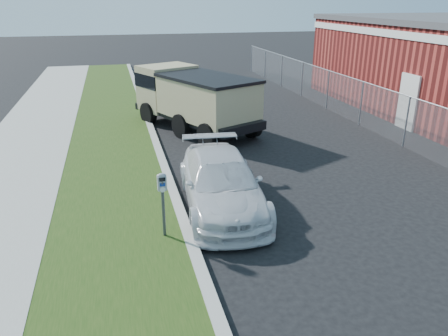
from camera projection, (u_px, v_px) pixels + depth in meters
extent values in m
plane|color=black|center=(289.00, 215.00, 10.70)|extent=(120.00, 120.00, 0.00)
cube|color=gray|center=(172.00, 191.00, 11.88)|extent=(0.25, 50.00, 0.15)
cube|color=#1C390F|center=(112.00, 197.00, 11.52)|extent=(3.00, 50.00, 0.13)
plane|color=slate|center=(361.00, 104.00, 18.07)|extent=(0.00, 30.00, 30.00)
cylinder|color=gray|center=(364.00, 82.00, 17.75)|extent=(0.04, 30.00, 0.04)
cylinder|color=gray|center=(406.00, 122.00, 15.36)|extent=(0.06, 0.06, 1.80)
cylinder|color=gray|center=(361.00, 104.00, 18.07)|extent=(0.06, 0.06, 1.80)
cylinder|color=gray|center=(328.00, 90.00, 20.78)|extent=(0.06, 0.06, 1.80)
cylinder|color=gray|center=(302.00, 79.00, 23.49)|extent=(0.06, 0.06, 1.80)
cylinder|color=gray|center=(282.00, 71.00, 26.20)|extent=(0.06, 0.06, 1.80)
cylinder|color=gray|center=(265.00, 64.00, 28.91)|extent=(0.06, 0.06, 1.80)
cylinder|color=gray|center=(252.00, 59.00, 31.62)|extent=(0.06, 0.06, 1.80)
cube|color=silver|center=(387.00, 33.00, 18.34)|extent=(0.06, 14.00, 0.30)
cube|color=silver|center=(408.00, 102.00, 17.43)|extent=(0.08, 1.10, 2.20)
cylinder|color=#3F4247|center=(164.00, 213.00, 9.35)|extent=(0.07, 0.07, 1.05)
cube|color=gray|center=(162.00, 183.00, 9.09)|extent=(0.19, 0.13, 0.32)
ellipsoid|color=gray|center=(162.00, 176.00, 9.03)|extent=(0.21, 0.14, 0.12)
cube|color=black|center=(162.00, 180.00, 8.99)|extent=(0.13, 0.02, 0.08)
cube|color=navy|center=(162.00, 185.00, 9.04)|extent=(0.12, 0.01, 0.07)
cylinder|color=silver|center=(163.00, 190.00, 9.08)|extent=(0.12, 0.01, 0.12)
cube|color=#3F4247|center=(162.00, 183.00, 9.03)|extent=(0.04, 0.01, 0.05)
imported|color=silver|center=(221.00, 182.00, 10.91)|extent=(2.23, 4.73, 1.33)
cube|color=black|center=(197.00, 114.00, 17.39)|extent=(4.30, 6.18, 0.32)
cube|color=#968961|center=(167.00, 87.00, 18.65)|extent=(2.65, 2.40, 1.84)
cube|color=black|center=(167.00, 79.00, 18.51)|extent=(2.68, 2.43, 0.55)
cube|color=#968961|center=(208.00, 98.00, 16.59)|extent=(3.62, 4.42, 1.47)
cube|color=black|center=(207.00, 78.00, 16.31)|extent=(3.74, 4.55, 0.11)
cube|color=black|center=(158.00, 103.00, 19.58)|extent=(2.06, 1.05, 0.28)
cylinder|color=black|center=(148.00, 113.00, 18.31)|extent=(0.65, 0.96, 0.92)
cylinder|color=black|center=(190.00, 106.00, 19.55)|extent=(0.65, 0.96, 0.92)
cylinder|color=black|center=(181.00, 126.00, 16.52)|extent=(0.65, 0.96, 0.92)
cylinder|color=black|center=(224.00, 117.00, 17.76)|extent=(0.65, 0.96, 0.92)
cylinder|color=black|center=(208.00, 136.00, 15.32)|extent=(0.65, 0.96, 0.92)
cylinder|color=black|center=(252.00, 126.00, 16.56)|extent=(0.65, 0.96, 0.92)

